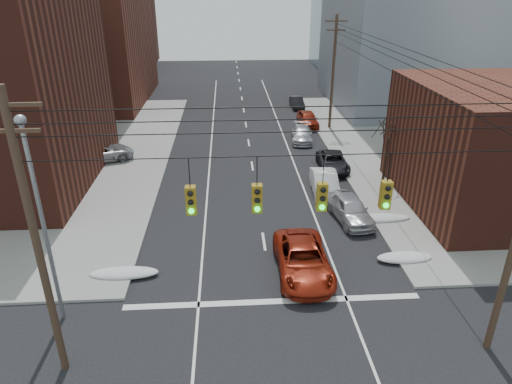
{
  "coord_description": "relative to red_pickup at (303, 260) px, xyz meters",
  "views": [
    {
      "loc": [
        -1.91,
        -10.76,
        13.69
      ],
      "look_at": [
        -0.43,
        12.39,
        3.0
      ],
      "focal_mm": 32.0,
      "sensor_mm": 36.0,
      "label": 1
    }
  ],
  "objects": [
    {
      "name": "snow_east_far",
      "position": [
        5.66,
        5.25,
        -0.58
      ],
      "size": [
        4.0,
        1.08,
        0.42
      ],
      "primitive_type": "ellipsoid",
      "color": "silver",
      "rests_on": "ground"
    },
    {
      "name": "snow_ne",
      "position": [
        5.66,
        0.75,
        -0.58
      ],
      "size": [
        3.0,
        1.08,
        0.42
      ],
      "primitive_type": "ellipsoid",
      "color": "silver",
      "rests_on": "ground"
    },
    {
      "name": "parked_car_d",
      "position": [
        3.3,
        21.41,
        -0.13
      ],
      "size": [
        2.45,
        4.79,
        1.33
      ],
      "primitive_type": "imported",
      "rotation": [
        0.0,
        0.0,
        -0.13
      ],
      "color": "#ADAEB2",
      "rests_on": "ground"
    },
    {
      "name": "parked_car_c",
      "position": [
        4.66,
        14.15,
        -0.14
      ],
      "size": [
        2.32,
        4.77,
        1.3
      ],
      "primitive_type": "imported",
      "rotation": [
        0.0,
        0.0,
        -0.03
      ],
      "color": "black",
      "rests_on": "ground"
    },
    {
      "name": "lot_car_d",
      "position": [
        -18.29,
        17.68,
        0.01
      ],
      "size": [
        3.88,
        1.7,
        1.3
      ],
      "primitive_type": "imported",
      "rotation": [
        0.0,
        0.0,
        1.62
      ],
      "color": "#B9B8BD",
      "rests_on": "sidewalk_nw"
    },
    {
      "name": "parked_car_a",
      "position": [
        3.87,
        5.55,
        -0.01
      ],
      "size": [
        2.48,
        4.84,
        1.58
      ],
      "primitive_type": "imported",
      "rotation": [
        0.0,
        0.0,
        0.14
      ],
      "color": "#B9B9BE",
      "rests_on": "ground"
    },
    {
      "name": "building_brick_far",
      "position": [
        -27.74,
        65.25,
        5.21
      ],
      "size": [
        22.0,
        18.0,
        12.0
      ],
      "primitive_type": "cube",
      "color": "#4F2117",
      "rests_on": "ground"
    },
    {
      "name": "bare_tree",
      "position": [
        7.84,
        11.25,
        1.53
      ],
      "size": [
        2.09,
        2.2,
        4.93
      ],
      "color": "black",
      "rests_on": "ground"
    },
    {
      "name": "building_glass",
      "position": [
        22.26,
        61.25,
        10.21
      ],
      "size": [
        20.0,
        18.0,
        22.0
      ],
      "primitive_type": "cube",
      "color": "gray",
      "rests_on": "ground"
    },
    {
      "name": "parked_car_e",
      "position": [
        4.66,
        26.26,
        -0.01
      ],
      "size": [
        1.94,
        4.61,
        1.56
      ],
      "primitive_type": "imported",
      "rotation": [
        0.0,
        0.0,
        0.02
      ],
      "color": "maroon",
      "rests_on": "ground"
    },
    {
      "name": "snow_nw",
      "position": [
        -9.14,
        0.25,
        -0.58
      ],
      "size": [
        3.5,
        1.08,
        0.42
      ],
      "primitive_type": "ellipsoid",
      "color": "silver",
      "rests_on": "ground"
    },
    {
      "name": "street_light",
      "position": [
        -11.24,
        -2.75,
        4.75
      ],
      "size": [
        0.44,
        0.44,
        9.32
      ],
      "color": "gray",
      "rests_on": "ground"
    },
    {
      "name": "traffic_signals",
      "position": [
        -1.65,
        -5.78,
        6.37
      ],
      "size": [
        17.0,
        0.42,
        2.02
      ],
      "color": "black",
      "rests_on": "ground"
    },
    {
      "name": "lot_car_c",
      "position": [
        -20.24,
        13.71,
        0.09
      ],
      "size": [
        5.21,
        2.43,
        1.47
      ],
      "primitive_type": "imported",
      "rotation": [
        0.0,
        0.0,
        1.65
      ],
      "color": "black",
      "rests_on": "sidewalk_nw"
    },
    {
      "name": "parked_car_b",
      "position": [
        3.06,
        9.49,
        -0.01
      ],
      "size": [
        1.94,
        4.87,
        1.57
      ],
      "primitive_type": "imported",
      "rotation": [
        0.0,
        0.0,
        -0.06
      ],
      "color": "white",
      "rests_on": "ground"
    },
    {
      "name": "utility_pole_far",
      "position": [
        6.76,
        25.25,
        4.99
      ],
      "size": [
        2.2,
        0.28,
        11.0
      ],
      "color": "#473323",
      "rests_on": "ground"
    },
    {
      "name": "lot_car_a",
      "position": [
        -15.96,
        16.43,
        -0.01
      ],
      "size": [
        3.9,
        1.56,
        1.26
      ],
      "primitive_type": "imported",
      "rotation": [
        0.0,
        0.0,
        1.63
      ],
      "color": "silver",
      "rests_on": "sidewalk_nw"
    },
    {
      "name": "utility_pole_left",
      "position": [
        -10.24,
        -5.75,
        4.99
      ],
      "size": [
        2.2,
        0.28,
        11.0
      ],
      "color": "#473323",
      "rests_on": "ground"
    },
    {
      "name": "red_pickup",
      "position": [
        0.0,
        0.0,
        0.0
      ],
      "size": [
        2.65,
        5.72,
        1.59
      ],
      "primitive_type": "imported",
      "rotation": [
        0.0,
        0.0,
        0.0
      ],
      "color": "maroon",
      "rests_on": "ground"
    },
    {
      "name": "lot_car_b",
      "position": [
        -14.14,
        16.85,
        0.08
      ],
      "size": [
        5.71,
        4.28,
        1.44
      ],
      "primitive_type": "imported",
      "rotation": [
        0.0,
        0.0,
        1.99
      ],
      "color": "#9FA0A4",
      "rests_on": "sidewalk_nw"
    },
    {
      "name": "parked_car_f",
      "position": [
        4.66,
        34.01,
        -0.15
      ],
      "size": [
        1.45,
        3.92,
        1.28
      ],
      "primitive_type": "imported",
      "rotation": [
        0.0,
        0.0,
        0.02
      ],
      "color": "black",
      "rests_on": "ground"
    }
  ]
}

